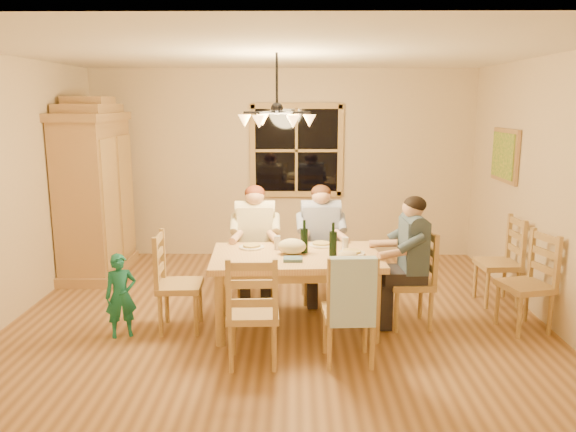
{
  "coord_description": "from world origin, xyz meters",
  "views": [
    {
      "loc": [
        0.18,
        -5.61,
        2.23
      ],
      "look_at": [
        0.11,
        0.1,
        1.07
      ],
      "focal_mm": 35.0,
      "sensor_mm": 36.0,
      "label": 1
    }
  ],
  "objects_px": {
    "chair_far_right": "(320,275)",
    "adult_plaid_man": "(321,229)",
    "chair_spare_front": "(524,301)",
    "wine_bottle_a": "(304,236)",
    "chair_end_right": "(409,297)",
    "adult_slate_man": "(412,245)",
    "chair_end_left": "(181,300)",
    "chair_spare_back": "(496,277)",
    "dining_table": "(296,265)",
    "chandelier": "(277,118)",
    "chair_near_left": "(253,330)",
    "chair_near_right": "(348,329)",
    "adult_woman": "(255,229)",
    "armoire": "(95,194)",
    "chair_far_left": "(256,275)",
    "child": "(121,296)",
    "wine_bottle_b": "(333,239)"
  },
  "relations": [
    {
      "from": "armoire",
      "to": "chair_end_right",
      "type": "xyz_separation_m",
      "value": [
        3.76,
        -1.78,
        -0.75
      ]
    },
    {
      "from": "chair_far_left",
      "to": "child",
      "type": "height_order",
      "value": "chair_far_left"
    },
    {
      "from": "chair_near_left",
      "to": "chair_near_right",
      "type": "distance_m",
      "value": 0.83
    },
    {
      "from": "chair_end_right",
      "to": "chair_spare_back",
      "type": "distance_m",
      "value": 1.3
    },
    {
      "from": "adult_woman",
      "to": "chair_far_right",
      "type": "bearing_deg",
      "value": 180.0
    },
    {
      "from": "chair_near_left",
      "to": "child",
      "type": "distance_m",
      "value": 1.43
    },
    {
      "from": "armoire",
      "to": "chair_near_right",
      "type": "height_order",
      "value": "armoire"
    },
    {
      "from": "chair_near_left",
      "to": "chair_end_left",
      "type": "xyz_separation_m",
      "value": [
        -0.77,
        0.74,
        0.0
      ]
    },
    {
      "from": "chair_end_left",
      "to": "chair_spare_back",
      "type": "distance_m",
      "value": 3.5
    },
    {
      "from": "chair_far_right",
      "to": "chair_near_left",
      "type": "xyz_separation_m",
      "value": [
        -0.65,
        -1.6,
        0.0
      ]
    },
    {
      "from": "adult_slate_man",
      "to": "child",
      "type": "bearing_deg",
      "value": 92.96
    },
    {
      "from": "chair_end_right",
      "to": "adult_slate_man",
      "type": "xyz_separation_m",
      "value": [
        0.0,
        0.0,
        0.54
      ]
    },
    {
      "from": "chair_end_right",
      "to": "child",
      "type": "height_order",
      "value": "chair_end_right"
    },
    {
      "from": "chandelier",
      "to": "chair_far_right",
      "type": "xyz_separation_m",
      "value": [
        0.47,
        0.52,
        -1.77
      ]
    },
    {
      "from": "chair_far_left",
      "to": "adult_woman",
      "type": "bearing_deg",
      "value": -93.08
    },
    {
      "from": "chair_end_left",
      "to": "chair_near_left",
      "type": "bearing_deg",
      "value": 43.26
    },
    {
      "from": "chair_end_left",
      "to": "chair_spare_front",
      "type": "bearing_deg",
      "value": 87.41
    },
    {
      "from": "dining_table",
      "to": "chair_near_left",
      "type": "xyz_separation_m",
      "value": [
        -0.37,
        -0.8,
        -0.35
      ]
    },
    {
      "from": "chair_spare_front",
      "to": "chandelier",
      "type": "bearing_deg",
      "value": 68.43
    },
    {
      "from": "chair_end_left",
      "to": "chair_spare_back",
      "type": "xyz_separation_m",
      "value": [
        3.4,
        0.8,
        0.0
      ]
    },
    {
      "from": "chair_near_left",
      "to": "chair_near_right",
      "type": "xyz_separation_m",
      "value": [
        0.82,
        0.04,
        0.0
      ]
    },
    {
      "from": "child",
      "to": "chair_spare_back",
      "type": "height_order",
      "value": "chair_spare_back"
    },
    {
      "from": "chandelier",
      "to": "chair_far_left",
      "type": "xyz_separation_m",
      "value": [
        -0.26,
        0.48,
        -1.77
      ]
    },
    {
      "from": "chandelier",
      "to": "wine_bottle_a",
      "type": "distance_m",
      "value": 1.2
    },
    {
      "from": "dining_table",
      "to": "chair_end_right",
      "type": "distance_m",
      "value": 1.2
    },
    {
      "from": "dining_table",
      "to": "adult_plaid_man",
      "type": "bearing_deg",
      "value": 70.7
    },
    {
      "from": "chair_spare_back",
      "to": "adult_plaid_man",
      "type": "bearing_deg",
      "value": 85.47
    },
    {
      "from": "chair_far_right",
      "to": "chair_near_left",
      "type": "distance_m",
      "value": 1.72
    },
    {
      "from": "chair_far_right",
      "to": "adult_plaid_man",
      "type": "bearing_deg",
      "value": -119.65
    },
    {
      "from": "chair_near_left",
      "to": "adult_woman",
      "type": "distance_m",
      "value": 1.65
    },
    {
      "from": "chair_far_left",
      "to": "chair_near_left",
      "type": "height_order",
      "value": "same"
    },
    {
      "from": "wine_bottle_a",
      "to": "adult_slate_man",
      "type": "bearing_deg",
      "value": -0.38
    },
    {
      "from": "chair_far_right",
      "to": "chair_spare_front",
      "type": "xyz_separation_m",
      "value": [
        1.98,
        -0.83,
        0.0
      ]
    },
    {
      "from": "chair_near_right",
      "to": "adult_slate_man",
      "type": "distance_m",
      "value": 1.2
    },
    {
      "from": "dining_table",
      "to": "wine_bottle_b",
      "type": "bearing_deg",
      "value": -7.89
    },
    {
      "from": "wine_bottle_b",
      "to": "chair_spare_back",
      "type": "height_order",
      "value": "wine_bottle_b"
    },
    {
      "from": "chair_near_right",
      "to": "chandelier",
      "type": "bearing_deg",
      "value": 118.92
    },
    {
      "from": "adult_woman",
      "to": "adult_slate_man",
      "type": "height_order",
      "value": "same"
    },
    {
      "from": "chandelier",
      "to": "armoire",
      "type": "distance_m",
      "value": 3.06
    },
    {
      "from": "wine_bottle_a",
      "to": "chair_near_right",
      "type": "bearing_deg",
      "value": -65.69
    },
    {
      "from": "chair_spare_front",
      "to": "chair_spare_back",
      "type": "relative_size",
      "value": 1.0
    },
    {
      "from": "adult_plaid_man",
      "to": "wine_bottle_a",
      "type": "relative_size",
      "value": 2.65
    },
    {
      "from": "chandelier",
      "to": "wine_bottle_a",
      "type": "bearing_deg",
      "value": -37.22
    },
    {
      "from": "adult_woman",
      "to": "child",
      "type": "relative_size",
      "value": 1.07
    },
    {
      "from": "chair_near_left",
      "to": "armoire",
      "type": "bearing_deg",
      "value": 127.19
    },
    {
      "from": "chair_far_left",
      "to": "wine_bottle_b",
      "type": "height_order",
      "value": "wine_bottle_b"
    },
    {
      "from": "adult_slate_man",
      "to": "chair_spare_back",
      "type": "bearing_deg",
      "value": -61.91
    },
    {
      "from": "chair_end_right",
      "to": "wine_bottle_a",
      "type": "height_order",
      "value": "wine_bottle_a"
    },
    {
      "from": "adult_slate_man",
      "to": "chair_spare_front",
      "type": "bearing_deg",
      "value": -97.9
    },
    {
      "from": "chandelier",
      "to": "chair_end_right",
      "type": "bearing_deg",
      "value": -9.09
    }
  ]
}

